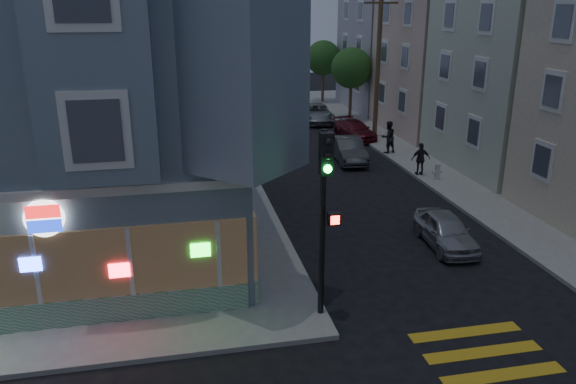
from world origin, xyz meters
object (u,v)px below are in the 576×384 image
object	(u,v)px
pedestrian_a	(388,137)
parked_car_a	(446,230)
parked_car_b	(348,150)
pedestrian_b	(421,159)
street_tree_near	(351,68)
street_tree_far	(323,58)
utility_pole	(378,65)
parked_car_d	(316,113)
fire_hydrant	(437,170)
traffic_signal	(325,195)
parked_car_c	(355,130)

from	to	relation	value
pedestrian_a	parked_car_a	xyz separation A→B (m)	(-2.70, -12.75, -0.47)
parked_car_b	pedestrian_b	bearing A→B (deg)	-48.51
street_tree_near	parked_car_a	xyz separation A→B (m)	(-3.60, -22.89, -3.32)
street_tree_far	pedestrian_a	world-z (taller)	street_tree_far
utility_pole	parked_car_b	bearing A→B (deg)	-124.05
parked_car_d	fire_hydrant	size ratio (longest dim) A/B	5.59
street_tree_far	pedestrian_b	distance (m)	22.89
parked_car_d	traffic_signal	distance (m)	27.84
pedestrian_a	traffic_signal	bearing A→B (deg)	47.34
utility_pole	fire_hydrant	bearing A→B (deg)	-91.09
parked_car_c	fire_hydrant	xyz separation A→B (m)	(1.12, -9.75, 0.02)
street_tree_near	street_tree_far	distance (m)	8.00
utility_pole	street_tree_near	bearing A→B (deg)	88.09
street_tree_near	parked_car_b	bearing A→B (deg)	-108.07
pedestrian_a	pedestrian_b	bearing A→B (deg)	74.18
parked_car_c	traffic_signal	bearing A→B (deg)	-118.46
parked_car_b	parked_car_c	distance (m)	5.61
street_tree_far	parked_car_a	size ratio (longest dim) A/B	1.46
parked_car_d	fire_hydrant	xyz separation A→B (m)	(2.29, -15.53, -0.07)
parked_car_c	parked_car_a	bearing A→B (deg)	-104.97
parked_car_a	parked_car_c	world-z (taller)	parked_car_a
fire_hydrant	parked_car_b	bearing A→B (deg)	125.24
parked_car_a	fire_hydrant	xyz separation A→B (m)	(3.22, 7.30, -0.01)
traffic_signal	parked_car_d	bearing A→B (deg)	76.77
street_tree_near	pedestrian_b	world-z (taller)	street_tree_near
parked_car_d	pedestrian_a	bearing A→B (deg)	-74.61
street_tree_near	parked_car_b	xyz separation A→B (m)	(-3.60, -11.03, -3.25)
parked_car_b	parked_car_d	bearing A→B (deg)	90.16
traffic_signal	pedestrian_a	bearing A→B (deg)	63.97
utility_pole	parked_car_c	xyz separation A→B (m)	(-1.30, 0.17, -4.20)
pedestrian_b	parked_car_b	distance (m)	4.55
pedestrian_a	fire_hydrant	size ratio (longest dim) A/B	2.15
pedestrian_a	parked_car_b	xyz separation A→B (m)	(-2.70, -0.90, -0.40)
fire_hydrant	pedestrian_a	bearing A→B (deg)	95.43
parked_car_a	traffic_signal	bearing A→B (deg)	-141.41
street_tree_far	traffic_signal	bearing A→B (deg)	-105.04
parked_car_c	fire_hydrant	world-z (taller)	parked_car_c
pedestrian_b	parked_car_d	world-z (taller)	pedestrian_b
pedestrian_a	parked_car_c	distance (m)	4.37
street_tree_near	fire_hydrant	size ratio (longest dim) A/B	6.06
street_tree_far	pedestrian_b	size ratio (longest dim) A/B	3.17
street_tree_far	parked_car_d	distance (m)	9.09
pedestrian_a	traffic_signal	xyz separation A→B (m)	(-8.48, -16.76, 2.70)
utility_pole	parked_car_d	size ratio (longest dim) A/B	1.84
traffic_signal	pedestrian_b	bearing A→B (deg)	56.03
utility_pole	parked_car_a	xyz separation A→B (m)	(-3.40, -16.89, -4.18)
street_tree_far	traffic_signal	distance (m)	36.13
pedestrian_a	parked_car_c	world-z (taller)	pedestrian_a
street_tree_near	pedestrian_a	distance (m)	10.56
parked_car_a	parked_car_d	bearing A→B (deg)	91.53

